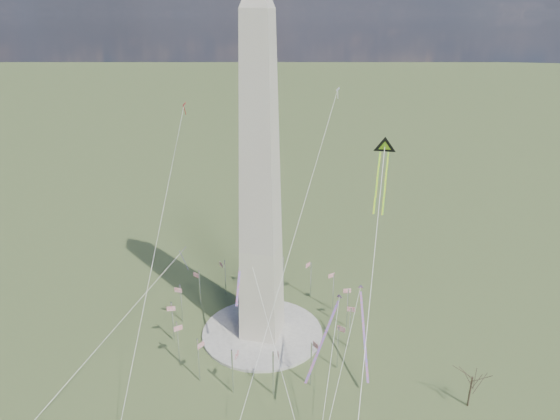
# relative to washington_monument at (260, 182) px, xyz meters

# --- Properties ---
(ground) EXTENTS (2000.00, 2000.00, 0.00)m
(ground) POSITION_rel_washington_monument_xyz_m (0.00, 0.00, -47.95)
(ground) COLOR #4F5D2E
(ground) RESTS_ON ground
(plaza) EXTENTS (36.00, 36.00, 0.80)m
(plaza) POSITION_rel_washington_monument_xyz_m (0.00, 0.00, -47.55)
(plaza) COLOR beige
(plaza) RESTS_ON ground
(washington_monument) EXTENTS (15.56, 15.56, 100.00)m
(washington_monument) POSITION_rel_washington_monument_xyz_m (0.00, 0.00, 0.00)
(washington_monument) COLOR beige
(washington_monument) RESTS_ON plaza
(flagpole_ring) EXTENTS (54.40, 54.40, 13.00)m
(flagpole_ring) POSITION_rel_washington_monument_xyz_m (-0.00, -0.00, -40.68)
(flagpole_ring) COLOR silver
(flagpole_ring) RESTS_ON ground
(tree_near) EXTENTS (7.47, 7.47, 13.07)m
(tree_near) POSITION_rel_washington_monument_xyz_m (57.17, -15.92, -38.64)
(tree_near) COLOR #493C2C
(tree_near) RESTS_ON ground
(kite_delta_black) EXTENTS (7.12, 19.24, 16.08)m
(kite_delta_black) POSITION_rel_washington_monument_xyz_m (31.20, 12.34, 7.41)
(kite_delta_black) COLOR black
(kite_delta_black) RESTS_ON ground
(kite_diamond_purple) EXTENTS (1.81, 2.83, 8.71)m
(kite_diamond_purple) POSITION_rel_washington_monument_xyz_m (-29.41, 10.85, -29.82)
(kite_diamond_purple) COLOR #4E1C7E
(kite_diamond_purple) RESTS_ON ground
(kite_streamer_left) EXTENTS (5.82, 19.16, 13.36)m
(kite_streamer_left) POSITION_rel_washington_monument_xyz_m (22.52, -20.04, -28.31)
(kite_streamer_left) COLOR #E45024
(kite_streamer_left) RESTS_ON ground
(kite_streamer_mid) EXTENTS (5.62, 19.85, 13.79)m
(kite_streamer_mid) POSITION_rel_washington_monument_xyz_m (-5.59, -1.56, -22.43)
(kite_streamer_mid) COLOR #E45024
(kite_streamer_mid) RESTS_ON ground
(kite_streamer_right) EXTENTS (6.40, 22.50, 15.65)m
(kite_streamer_right) POSITION_rel_washington_monument_xyz_m (29.69, -3.74, -35.23)
(kite_streamer_right) COLOR #E45024
(kite_streamer_right) RESTS_ON ground
(kite_small_red) EXTENTS (1.56, 1.49, 4.40)m
(kite_small_red) POSITION_rel_washington_monument_xyz_m (-37.76, 36.77, 12.49)
(kite_small_red) COLOR red
(kite_small_red) RESTS_ON ground
(kite_small_white) EXTENTS (1.35, 1.44, 4.02)m
(kite_small_white) POSITION_rel_washington_monument_xyz_m (12.77, 49.63, 17.60)
(kite_small_white) COLOR white
(kite_small_white) RESTS_ON ground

